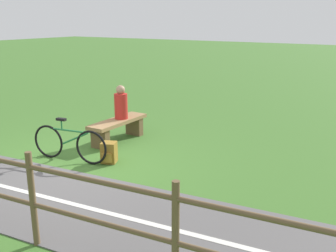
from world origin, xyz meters
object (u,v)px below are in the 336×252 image
backpack (109,153)px  bench (118,127)px  bicycle (69,143)px  person_seated (121,104)px

backpack → bench: bearing=-148.5°
bicycle → backpack: size_ratio=4.07×
backpack → bicycle: bearing=-64.5°
person_seated → bicycle: person_seated is taller
bench → backpack: bearing=31.6°
bicycle → person_seated: bearing=80.4°
bench → bicycle: bicycle is taller
bench → backpack: size_ratio=3.97×
bench → person_seated: person_seated is taller
bicycle → backpack: (-0.34, 0.72, -0.16)m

